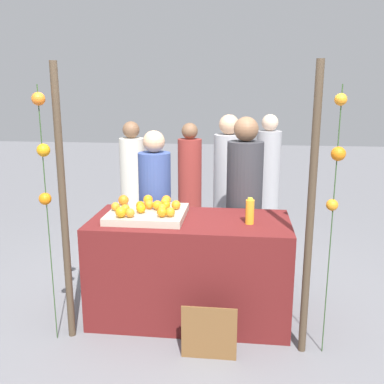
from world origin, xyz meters
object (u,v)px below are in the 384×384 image
at_px(vendor_right, 244,212).
at_px(juice_bottle, 250,212).
at_px(orange_1, 140,205).
at_px(orange_0, 162,208).
at_px(vendor_left, 155,215).
at_px(stall_counter, 190,268).
at_px(chalkboard_sign, 209,333).

bearing_deg(vendor_right, juice_bottle, -86.30).
bearing_deg(orange_1, orange_0, -17.98).
bearing_deg(juice_bottle, vendor_right, 93.70).
distance_m(vendor_left, vendor_right, 0.87).
distance_m(juice_bottle, vendor_right, 0.69).
relative_size(orange_1, vendor_left, 0.05).
height_order(stall_counter, vendor_left, vendor_left).
relative_size(chalkboard_sign, vendor_left, 0.27).
height_order(stall_counter, chalkboard_sign, stall_counter).
relative_size(orange_0, chalkboard_sign, 0.17).
relative_size(juice_bottle, chalkboard_sign, 0.51).
xyz_separation_m(stall_counter, orange_1, (-0.43, 0.04, 0.54)).
xyz_separation_m(orange_0, vendor_right, (0.68, 0.62, -0.19)).
height_order(stall_counter, juice_bottle, juice_bottle).
xyz_separation_m(orange_0, chalkboard_sign, (0.45, -0.58, -0.78)).
relative_size(stall_counter, orange_0, 22.71).
height_order(orange_0, vendor_left, vendor_left).
height_order(vendor_left, vendor_right, vendor_right).
distance_m(orange_0, vendor_right, 0.95).
height_order(juice_bottle, vendor_left, vendor_left).
bearing_deg(chalkboard_sign, vendor_right, 78.87).
bearing_deg(stall_counter, vendor_left, 124.96).
bearing_deg(chalkboard_sign, stall_counter, 109.32).
bearing_deg(chalkboard_sign, orange_0, 127.33).
height_order(juice_bottle, vendor_right, vendor_right).
bearing_deg(juice_bottle, orange_1, 173.63).
distance_m(stall_counter, orange_0, 0.59).
xyz_separation_m(juice_bottle, vendor_right, (-0.04, 0.66, -0.19)).
height_order(orange_1, juice_bottle, juice_bottle).
xyz_separation_m(chalkboard_sign, vendor_right, (0.24, 1.21, 0.59)).
height_order(orange_1, chalkboard_sign, orange_1).
bearing_deg(juice_bottle, vendor_left, 144.03).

